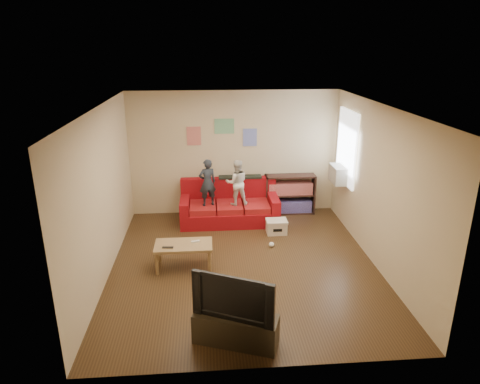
{
  "coord_description": "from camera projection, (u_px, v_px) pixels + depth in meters",
  "views": [
    {
      "loc": [
        -0.59,
        -6.54,
        3.62
      ],
      "look_at": [
        0.0,
        0.8,
        1.05
      ],
      "focal_mm": 32.0,
      "sensor_mm": 36.0,
      "label": 1
    }
  ],
  "objects": [
    {
      "name": "child_a",
      "position": [
        207.0,
        183.0,
        8.73
      ],
      "size": [
        0.41,
        0.33,
        0.99
      ],
      "primitive_type": "imported",
      "rotation": [
        0.0,
        0.0,
        3.42
      ],
      "color": "#232933",
      "rests_on": "sofa"
    },
    {
      "name": "artwork_center",
      "position": [
        224.0,
        126.0,
        9.07
      ],
      "size": [
        0.42,
        0.01,
        0.32
      ],
      "primitive_type": "cube",
      "color": "#72B27F",
      "rests_on": "room_shell"
    },
    {
      "name": "artwork_left",
      "position": [
        194.0,
        136.0,
        9.09
      ],
      "size": [
        0.3,
        0.01,
        0.4
      ],
      "primitive_type": "cube",
      "color": "#D87266",
      "rests_on": "room_shell"
    },
    {
      "name": "child_b",
      "position": [
        237.0,
        183.0,
        8.78
      ],
      "size": [
        0.49,
        0.4,
        0.95
      ],
      "primitive_type": "imported",
      "rotation": [
        0.0,
        0.0,
        3.22
      ],
      "color": "silver",
      "rests_on": "sofa"
    },
    {
      "name": "television",
      "position": [
        236.0,
        295.0,
        5.24
      ],
      "size": [
        1.02,
        0.57,
        0.61
      ],
      "primitive_type": "imported",
      "rotation": [
        0.0,
        0.0,
        -0.43
      ],
      "color": "black",
      "rests_on": "tv_stand"
    },
    {
      "name": "coffee_table",
      "position": [
        184.0,
        247.0,
        7.19
      ],
      "size": [
        0.96,
        0.53,
        0.43
      ],
      "color": "#A07C4F",
      "rests_on": "ground"
    },
    {
      "name": "window",
      "position": [
        347.0,
        147.0,
        8.57
      ],
      "size": [
        0.04,
        1.08,
        1.48
      ],
      "primitive_type": "cube",
      "color": "white",
      "rests_on": "room_shell"
    },
    {
      "name": "sofa",
      "position": [
        229.0,
        207.0,
        9.13
      ],
      "size": [
        2.05,
        0.94,
        0.9
      ],
      "color": "maroon",
      "rests_on": "ground"
    },
    {
      "name": "ac_unit",
      "position": [
        339.0,
        174.0,
        8.75
      ],
      "size": [
        0.28,
        0.55,
        0.35
      ],
      "primitive_type": "cube",
      "color": "#B7B2A3",
      "rests_on": "window"
    },
    {
      "name": "room_shell",
      "position": [
        244.0,
        191.0,
        6.95
      ],
      "size": [
        4.52,
        5.02,
        2.72
      ],
      "color": "#462F1A",
      "rests_on": "ground"
    },
    {
      "name": "game_controller",
      "position": [
        195.0,
        242.0,
        7.22
      ],
      "size": [
        0.15,
        0.08,
        0.03
      ],
      "primitive_type": "cube",
      "rotation": [
        0.0,
        0.0,
        0.29
      ],
      "color": "white",
      "rests_on": "coffee_table"
    },
    {
      "name": "remote",
      "position": [
        168.0,
        247.0,
        7.03
      ],
      "size": [
        0.18,
        0.06,
        0.02
      ],
      "primitive_type": "cube",
      "rotation": [
        0.0,
        0.0,
        -0.08
      ],
      "color": "black",
      "rests_on": "coffee_table"
    },
    {
      "name": "tv_stand",
      "position": [
        236.0,
        329.0,
        5.41
      ],
      "size": [
        1.13,
        0.69,
        0.4
      ],
      "primitive_type": "cube",
      "rotation": [
        0.0,
        0.0,
        -0.34
      ],
      "color": "#373022",
      "rests_on": "ground"
    },
    {
      "name": "bookshelf",
      "position": [
        290.0,
        196.0,
        9.52
      ],
      "size": [
        1.1,
        0.33,
        0.88
      ],
      "color": "#35201A",
      "rests_on": "ground"
    },
    {
      "name": "file_box",
      "position": [
        276.0,
        226.0,
        8.56
      ],
      "size": [
        0.41,
        0.32,
        0.29
      ],
      "color": "#F2DFC9",
      "rests_on": "ground"
    },
    {
      "name": "tissue",
      "position": [
        271.0,
        245.0,
        8.0
      ],
      "size": [
        0.11,
        0.11,
        0.1
      ],
      "primitive_type": "sphere",
      "rotation": [
        0.0,
        0.0,
        0.05
      ],
      "color": "white",
      "rests_on": "ground"
    },
    {
      "name": "artwork_right",
      "position": [
        250.0,
        137.0,
        9.2
      ],
      "size": [
        0.3,
        0.01,
        0.38
      ],
      "primitive_type": "cube",
      "color": "#727FCC",
      "rests_on": "room_shell"
    }
  ]
}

